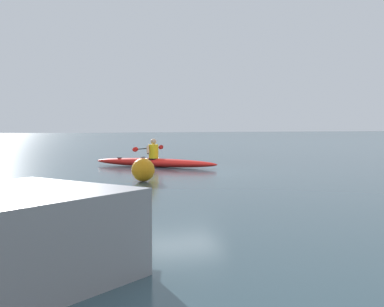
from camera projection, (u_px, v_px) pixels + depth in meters
The scene contains 4 objects.
ground_plane at pixel (182, 172), 16.90m from camera, with size 160.00×160.00×0.00m, color #334C56.
kayak at pixel (154, 163), 18.95m from camera, with size 3.98×3.87×0.31m.
kayaker at pixel (153, 150), 18.95m from camera, with size 1.66×1.71×0.73m.
mooring_buoy_orange_mid at pixel (143, 170), 14.10m from camera, with size 0.64×0.64×0.68m.
Camera 1 is at (5.42, 15.95, 1.57)m, focal length 48.22 mm.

